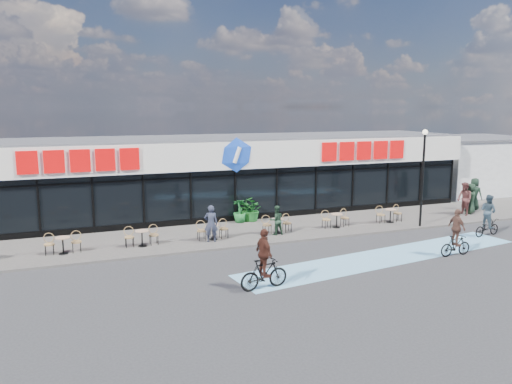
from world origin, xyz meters
The scene contains 23 objects.
ground centered at (0.00, 0.00, 0.00)m, with size 120.00×120.00×0.00m, color #28282B.
sidewalk centered at (0.00, 4.50, 0.05)m, with size 44.00×5.00×0.10m, color #56514C.
bike_lane centered at (4.00, -1.50, 0.01)m, with size 14.00×2.20×0.01m, color #6AA5C8.
building centered at (0.00, 9.93, 2.34)m, with size 30.60×6.57×4.75m.
neighbour_building centered at (20.50, 11.00, 2.06)m, with size 9.20×7.20×4.11m.
lamp_post centered at (8.81, 2.30, 3.14)m, with size 0.28×0.28×5.12m.
bistro_set_1 centered at (-8.97, 3.66, 0.56)m, with size 1.54×0.62×0.90m.
bistro_set_2 centered at (-5.61, 3.66, 0.56)m, with size 1.54×0.62×0.90m.
bistro_set_3 centered at (-2.25, 3.66, 0.56)m, with size 1.54×0.62×0.90m.
bistro_set_4 centered at (1.11, 3.66, 0.56)m, with size 1.54×0.62×0.90m.
bistro_set_5 centered at (4.47, 3.66, 0.56)m, with size 1.54×0.62×0.90m.
bistro_set_6 centered at (7.83, 3.66, 0.56)m, with size 1.54×0.62×0.90m.
potted_plant_left centered at (0.12, 6.53, 0.75)m, with size 0.73×0.73×1.30m, color #1B6129.
potted_plant_mid centered at (0.54, 6.69, 0.73)m, with size 1.14×0.98×1.26m, color #1B601B.
potted_plant_right centered at (0.88, 6.52, 0.76)m, with size 1.18×1.03×1.32m, color #1B6023.
patron_left centered at (-2.45, 3.22, 0.98)m, with size 0.64×0.42×1.75m, color #282D3F.
patron_right centered at (0.93, 3.34, 0.84)m, with size 0.72×0.56×1.47m, color #1C3322.
pedestrian_a centered at (13.01, 3.63, 1.07)m, with size 0.94×0.73×1.93m, color #542D2B.
pedestrian_b centered at (14.75, 4.69, 1.08)m, with size 0.96×0.63×1.97m, color black.
pedestrian_c centered at (13.67, 3.84, 1.00)m, with size 0.88×0.57×1.81m, color black.
cyclist_a centered at (6.88, -2.43, 0.86)m, with size 1.55×0.95×2.07m.
cyclist_b centered at (10.80, -0.29, 0.85)m, with size 1.73×0.88×2.10m.
cyclist_c centered at (-2.32, -3.19, 0.87)m, with size 1.89×1.06×2.19m.
Camera 1 is at (-8.56, -18.81, 6.36)m, focal length 35.00 mm.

